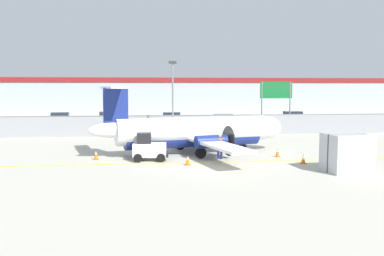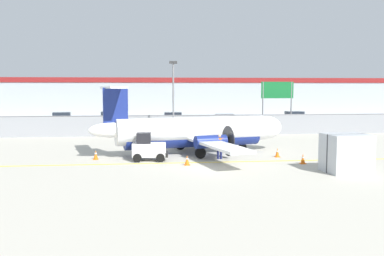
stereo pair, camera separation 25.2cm
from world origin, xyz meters
TOP-DOWN VIEW (x-y plane):
  - ground_plane at (0.00, 2.00)m, footprint 140.00×140.00m
  - perimeter_fence at (0.00, 18.00)m, footprint 98.00×0.10m
  - parking_lot_strip at (0.00, 29.50)m, footprint 98.00×17.00m
  - background_building at (0.00, 47.99)m, footprint 91.00×8.10m
  - commuter_airplane at (-0.71, 5.90)m, footprint 14.82×15.94m
  - baggage_tug at (-4.31, 3.07)m, footprint 2.39×1.50m
  - ground_crew_worker at (0.51, 3.25)m, footprint 0.55×0.38m
  - cargo_container at (6.92, -2.06)m, footprint 2.59×2.23m
  - traffic_cone_near_left at (-7.84, 3.94)m, footprint 0.36×0.36m
  - traffic_cone_near_right at (4.68, 3.58)m, footprint 0.36×0.36m
  - traffic_cone_far_left at (-1.92, 1.13)m, footprint 0.36×0.36m
  - traffic_cone_far_right at (5.48, 0.83)m, footprint 0.36×0.36m
  - parked_car_0 at (-15.29, 31.67)m, footprint 4.32×2.27m
  - parked_car_1 at (-9.03, 32.49)m, footprint 4.27×2.16m
  - parked_car_2 at (-4.20, 23.59)m, footprint 4.29×2.19m
  - parked_car_3 at (-0.93, 30.07)m, footprint 4.34×2.31m
  - parked_car_4 at (5.17, 25.32)m, footprint 4.29×2.20m
  - parked_car_5 at (10.24, 23.38)m, footprint 4.32×2.27m
  - parked_car_6 at (15.48, 30.41)m, footprint 4.35×2.34m
  - apron_light_pole at (-1.88, 14.17)m, footprint 0.70×0.30m
  - highway_sign at (9.91, 20.26)m, footprint 3.60×0.14m

SIDE VIEW (x-z plane):
  - ground_plane at x=0.00m, z-range 0.00..0.01m
  - parking_lot_strip at x=0.00m, z-range 0.00..0.12m
  - traffic_cone_near_left at x=-7.84m, z-range -0.01..0.63m
  - traffic_cone_near_right at x=4.68m, z-range -0.01..0.63m
  - traffic_cone_far_left at x=-1.92m, z-range -0.01..0.63m
  - traffic_cone_far_right at x=5.48m, z-range -0.01..0.63m
  - baggage_tug at x=-4.31m, z-range -0.08..1.80m
  - parked_car_0 at x=-15.29m, z-range 0.10..1.68m
  - parked_car_1 at x=-9.03m, z-range 0.10..1.68m
  - parked_car_2 at x=-4.20m, z-range 0.10..1.68m
  - parked_car_3 at x=-0.93m, z-range 0.10..1.68m
  - parked_car_4 at x=5.17m, z-range 0.10..1.68m
  - parked_car_5 at x=10.24m, z-range 0.10..1.68m
  - parked_car_6 at x=15.48m, z-range 0.10..1.68m
  - ground_crew_worker at x=0.51m, z-range 0.10..1.80m
  - cargo_container at x=6.92m, z-range 0.00..2.20m
  - perimeter_fence at x=0.00m, z-range 0.07..2.17m
  - commuter_airplane at x=-0.71m, z-range -0.86..4.06m
  - background_building at x=0.00m, z-range 0.01..6.51m
  - highway_sign at x=9.91m, z-range 1.39..6.89m
  - apron_light_pole at x=-1.88m, z-range 0.67..7.94m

